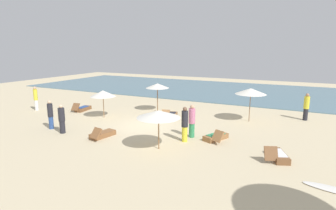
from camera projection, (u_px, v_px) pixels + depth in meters
ground_plane at (146, 126)px, 17.76m from camera, size 60.00×60.00×0.00m
ocean_water at (219, 90)px, 32.64m from camera, size 48.00×16.00×0.06m
umbrella_0 at (251, 91)px, 18.39m from camera, size 2.08×2.08×2.31m
umbrella_1 at (159, 114)px, 13.33m from camera, size 2.18×2.18×1.99m
umbrella_2 at (103, 94)px, 19.52m from camera, size 1.83×1.83×2.00m
umbrella_3 at (157, 86)px, 21.43m from camera, size 1.85×1.85×2.24m
lounger_0 at (216, 137)px, 14.99m from camera, size 1.22×1.76×0.71m
lounger_1 at (278, 155)px, 12.39m from camera, size 1.17×1.73×0.74m
lounger_2 at (102, 134)px, 15.45m from camera, size 0.87×1.76×0.70m
lounger_3 at (82, 109)px, 21.99m from camera, size 0.81×1.74×0.70m
lounger_4 at (171, 115)px, 19.82m from camera, size 0.95×1.79×0.66m
person_0 at (62, 119)px, 16.07m from camera, size 0.47×0.47×1.73m
person_1 at (50, 114)px, 16.92m from camera, size 0.40×0.40×1.82m
person_2 at (192, 121)px, 15.31m from camera, size 0.47×0.47×1.89m
person_3 at (306, 107)px, 18.95m from camera, size 0.48×0.48×1.91m
person_4 at (36, 98)px, 21.96m from camera, size 0.42×0.42×1.95m
person_5 at (185, 124)px, 14.60m from camera, size 0.50×0.50×1.92m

